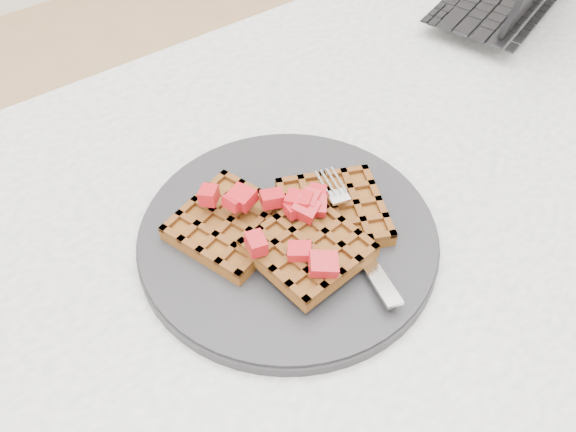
% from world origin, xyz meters
% --- Properties ---
extents(table, '(1.20, 0.80, 0.75)m').
position_xyz_m(table, '(0.00, 0.00, 0.64)').
color(table, silver).
rests_on(table, ground).
extents(plate, '(0.31, 0.31, 0.02)m').
position_xyz_m(plate, '(-0.13, 0.02, 0.76)').
color(plate, black).
rests_on(plate, table).
extents(waffles, '(0.23, 0.19, 0.03)m').
position_xyz_m(waffles, '(-0.13, 0.01, 0.78)').
color(waffles, brown).
rests_on(waffles, plate).
extents(strawberry_pile, '(0.15, 0.15, 0.02)m').
position_xyz_m(strawberry_pile, '(-0.13, 0.02, 0.80)').
color(strawberry_pile, maroon).
rests_on(strawberry_pile, waffles).
extents(fork, '(0.07, 0.18, 0.02)m').
position_xyz_m(fork, '(-0.09, -0.02, 0.77)').
color(fork, silver).
rests_on(fork, plate).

